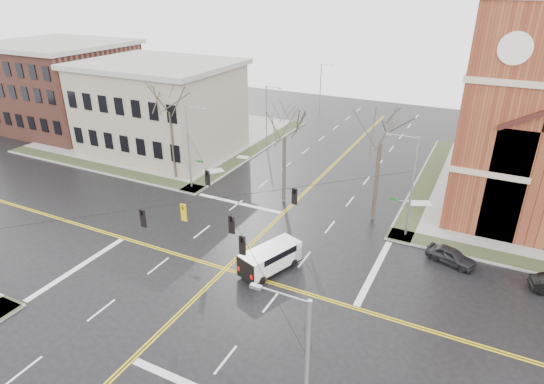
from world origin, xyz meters
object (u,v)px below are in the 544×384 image
at_px(signal_pole_nw, 190,145).
at_px(tree_ne, 381,138).
at_px(streetlight_north_b, 321,85).
at_px(tree_nw_far, 170,107).
at_px(signal_pole_ne, 410,184).
at_px(streetlight_north_a, 267,113).
at_px(signal_pole_se, 303,378).
at_px(cargo_van, 272,256).
at_px(parked_car_a, 451,256).
at_px(tree_nw_near, 285,133).

xyz_separation_m(signal_pole_nw, tree_ne, (19.39, 1.76, 3.09)).
distance_m(streetlight_north_b, tree_nw_far, 35.42).
relative_size(signal_pole_ne, streetlight_north_a, 1.12).
xyz_separation_m(signal_pole_se, tree_ne, (-3.25, 24.76, 3.09)).
bearing_deg(cargo_van, streetlight_north_b, 127.13).
xyz_separation_m(signal_pole_se, streetlight_north_a, (-21.97, 39.50, -0.48)).
height_order(cargo_van, tree_ne, tree_ne).
height_order(signal_pole_nw, signal_pole_se, same).
relative_size(signal_pole_nw, cargo_van, 1.65).
bearing_deg(parked_car_a, tree_ne, 77.01).
distance_m(streetlight_north_b, tree_nw_near, 36.26).
xyz_separation_m(signal_pole_se, streetlight_north_b, (-21.97, 59.50, -0.48)).
bearing_deg(parked_car_a, tree_nw_far, 99.76).
relative_size(cargo_van, tree_nw_near, 0.55).
distance_m(cargo_van, tree_nw_near, 13.71).
height_order(signal_pole_ne, tree_nw_near, tree_nw_near).
xyz_separation_m(signal_pole_ne, signal_pole_nw, (-22.64, 0.00, 0.00)).
bearing_deg(signal_pole_se, signal_pole_nw, 134.55).
distance_m(signal_pole_se, cargo_van, 15.89).
bearing_deg(signal_pole_ne, tree_nw_far, 176.66).
relative_size(parked_car_a, tree_nw_near, 0.38).
relative_size(signal_pole_nw, tree_ne, 0.81).
relative_size(signal_pole_nw, parked_car_a, 2.34).
bearing_deg(cargo_van, signal_pole_ne, 71.09).
relative_size(cargo_van, parked_car_a, 1.42).
xyz_separation_m(streetlight_north_a, tree_ne, (18.72, -14.74, 3.57)).
relative_size(tree_nw_far, tree_ne, 1.03).
relative_size(signal_pole_nw, tree_nw_near, 0.90).
bearing_deg(signal_pole_nw, tree_nw_far, 156.06).
xyz_separation_m(signal_pole_nw, streetlight_north_b, (0.67, 36.50, -0.48)).
distance_m(signal_pole_nw, tree_nw_near, 10.55).
bearing_deg(streetlight_north_b, tree_nw_near, -74.77).
bearing_deg(signal_pole_se, cargo_van, 121.44).
height_order(signal_pole_se, tree_nw_far, tree_nw_far).
bearing_deg(tree_nw_far, signal_pole_ne, -3.34).
xyz_separation_m(signal_pole_se, cargo_van, (-8.05, 13.17, -3.80)).
xyz_separation_m(signal_pole_se, tree_nw_near, (-12.48, 24.61, 2.30)).
distance_m(cargo_van, parked_car_a, 14.24).
height_order(signal_pole_nw, streetlight_north_b, signal_pole_nw).
xyz_separation_m(streetlight_north_a, cargo_van, (13.93, -26.33, -3.32)).
relative_size(signal_pole_ne, tree_nw_far, 0.79).
distance_m(signal_pole_se, streetlight_north_b, 63.43).
relative_size(signal_pole_se, streetlight_north_b, 1.12).
relative_size(parked_car_a, tree_ne, 0.35).
bearing_deg(signal_pole_se, tree_nw_far, 136.75).
bearing_deg(cargo_van, signal_pole_se, -38.16).
xyz_separation_m(streetlight_north_a, tree_nw_far, (-4.10, -14.98, 3.80)).
distance_m(tree_nw_far, tree_nw_near, 13.63).
distance_m(signal_pole_se, streetlight_north_a, 45.20).
distance_m(signal_pole_nw, parked_car_a, 27.39).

